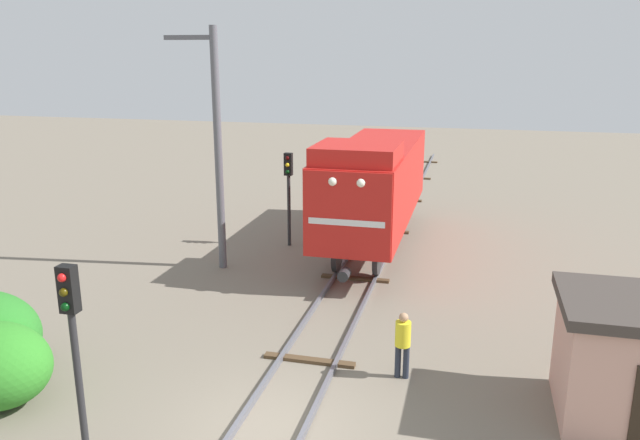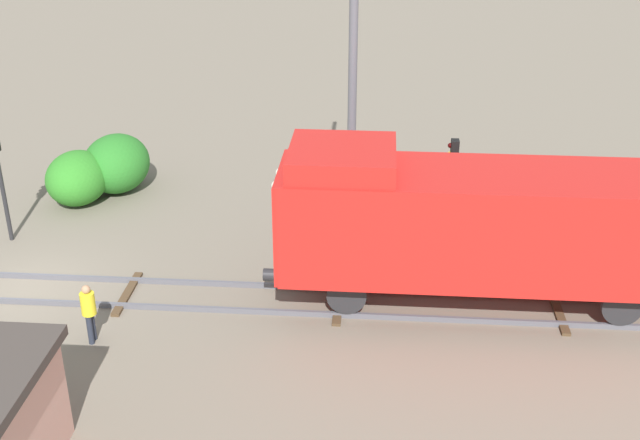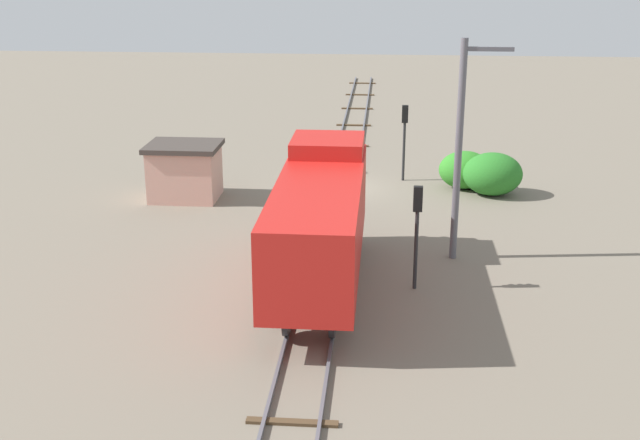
{
  "view_description": "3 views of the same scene",
  "coord_description": "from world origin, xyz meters",
  "px_view_note": "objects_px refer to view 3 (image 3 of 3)",
  "views": [
    {
      "loc": [
        3.82,
        -10.94,
        7.73
      ],
      "look_at": [
        -1.27,
        9.29,
        2.08
      ],
      "focal_mm": 35.0,
      "sensor_mm": 36.0,
      "label": 1
    },
    {
      "loc": [
        19.65,
        10.28,
        12.06
      ],
      "look_at": [
        0.13,
        8.75,
        2.7
      ],
      "focal_mm": 45.0,
      "sensor_mm": 36.0,
      "label": 2
    },
    {
      "loc": [
        -2.2,
        39.43,
        11.62
      ],
      "look_at": [
        0.21,
        10.37,
        1.76
      ],
      "focal_mm": 45.0,
      "sensor_mm": 36.0,
      "label": 3
    }
  ],
  "objects_px": {
    "catenary_mast": "(460,146)",
    "worker_near_track": "(287,184)",
    "traffic_signal_near": "(405,128)",
    "locomotive": "(320,217)",
    "traffic_signal_mid": "(417,218)",
    "relay_hut": "(185,171)"
  },
  "relations": [
    {
      "from": "traffic_signal_near",
      "to": "locomotive",
      "type": "bearing_deg",
      "value": 77.79
    },
    {
      "from": "worker_near_track",
      "to": "relay_hut",
      "type": "relative_size",
      "value": 0.49
    },
    {
      "from": "locomotive",
      "to": "worker_near_track",
      "type": "height_order",
      "value": "locomotive"
    },
    {
      "from": "traffic_signal_mid",
      "to": "relay_hut",
      "type": "distance_m",
      "value": 14.99
    },
    {
      "from": "relay_hut",
      "to": "worker_near_track",
      "type": "bearing_deg",
      "value": 173.9
    },
    {
      "from": "traffic_signal_near",
      "to": "worker_near_track",
      "type": "relative_size",
      "value": 2.36
    },
    {
      "from": "worker_near_track",
      "to": "catenary_mast",
      "type": "relative_size",
      "value": 0.2
    },
    {
      "from": "worker_near_track",
      "to": "relay_hut",
      "type": "xyz_separation_m",
      "value": [
        5.1,
        -0.54,
        0.4
      ]
    },
    {
      "from": "traffic_signal_mid",
      "to": "worker_near_track",
      "type": "xyz_separation_m",
      "value": [
        5.8,
        -9.67,
        -1.68
      ]
    },
    {
      "from": "locomotive",
      "to": "traffic_signal_near",
      "type": "distance_m",
      "value": 15.13
    },
    {
      "from": "traffic_signal_near",
      "to": "relay_hut",
      "type": "height_order",
      "value": "traffic_signal_near"
    },
    {
      "from": "traffic_signal_near",
      "to": "catenary_mast",
      "type": "height_order",
      "value": "catenary_mast"
    },
    {
      "from": "worker_near_track",
      "to": "traffic_signal_near",
      "type": "bearing_deg",
      "value": -57.84
    },
    {
      "from": "traffic_signal_mid",
      "to": "catenary_mast",
      "type": "height_order",
      "value": "catenary_mast"
    },
    {
      "from": "locomotive",
      "to": "worker_near_track",
      "type": "xyz_separation_m",
      "value": [
        2.4,
        -10.1,
        -1.78
      ]
    },
    {
      "from": "catenary_mast",
      "to": "worker_near_track",
      "type": "bearing_deg",
      "value": -41.01
    },
    {
      "from": "worker_near_track",
      "to": "catenary_mast",
      "type": "distance_m",
      "value": 10.5
    },
    {
      "from": "traffic_signal_near",
      "to": "worker_near_track",
      "type": "distance_m",
      "value": 7.52
    },
    {
      "from": "traffic_signal_near",
      "to": "traffic_signal_mid",
      "type": "bearing_deg",
      "value": 90.8
    },
    {
      "from": "relay_hut",
      "to": "catenary_mast",
      "type": "bearing_deg",
      "value": 150.76
    },
    {
      "from": "traffic_signal_mid",
      "to": "catenary_mast",
      "type": "relative_size",
      "value": 0.45
    },
    {
      "from": "catenary_mast",
      "to": "locomotive",
      "type": "bearing_deg",
      "value": 35.56
    }
  ]
}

